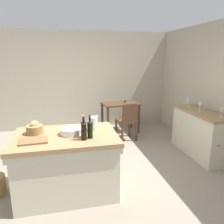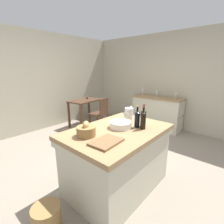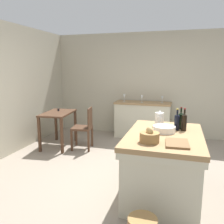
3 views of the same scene
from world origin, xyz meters
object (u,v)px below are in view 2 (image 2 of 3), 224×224
at_px(wash_bowl, 121,125).
at_px(wine_bottle_green, 143,120).
at_px(writing_desk, 85,104).
at_px(wooden_chair, 100,113).
at_px(wine_bottle_amber, 137,119).
at_px(wine_glass_left, 157,93).
at_px(bread_basket, 86,130).
at_px(pitcher, 129,114).
at_px(wine_glass_middle, 143,91).
at_px(wicker_hamper, 47,219).
at_px(wine_bottle_dark, 143,118).
at_px(wine_glass_far_left, 176,94).
at_px(side_cabinet, 157,112).
at_px(cutting_board, 106,142).
at_px(island_table, 117,157).

distance_m(wash_bowl, wine_bottle_green, 0.31).
xyz_separation_m(writing_desk, wash_bowl, (-1.33, -2.37, 0.27)).
xyz_separation_m(wooden_chair, wine_bottle_amber, (-1.18, -1.90, 0.51)).
distance_m(wash_bowl, wine_glass_left, 2.59).
bearing_deg(writing_desk, bread_basket, -129.27).
height_order(wine_bottle_amber, wine_bottle_green, wine_bottle_green).
xyz_separation_m(pitcher, wine_glass_middle, (2.19, 1.07, 0.04)).
bearing_deg(writing_desk, wash_bowl, -119.38).
bearing_deg(wicker_hamper, pitcher, -0.12).
height_order(writing_desk, bread_basket, bread_basket).
bearing_deg(wine_glass_left, wine_bottle_dark, -157.71).
bearing_deg(wine_bottle_green, wicker_hamper, 164.20).
distance_m(wine_bottle_amber, wine_glass_far_left, 2.46).
bearing_deg(wine_glass_far_left, wash_bowl, -174.84).
distance_m(wooden_chair, wine_glass_middle, 1.41).
xyz_separation_m(pitcher, wash_bowl, (-0.32, -0.10, -0.06)).
bearing_deg(wine_glass_middle, wooden_chair, 153.52).
bearing_deg(side_cabinet, wine_bottle_green, -158.32).
height_order(wooden_chair, wine_bottle_dark, wine_bottle_dark).
bearing_deg(wine_glass_middle, wicker_hamper, -163.58).
distance_m(wine_glass_far_left, wine_glass_left, 0.49).
height_order(wine_bottle_dark, wine_glass_middle, wine_bottle_dark).
height_order(bread_basket, wine_glass_left, wine_glass_left).
relative_size(wooden_chair, wine_bottle_green, 2.88).
xyz_separation_m(wooden_chair, wash_bowl, (-1.34, -1.74, 0.43)).
height_order(wash_bowl, wine_glass_far_left, wine_glass_far_left).
bearing_deg(wine_glass_left, cutting_board, -163.28).
relative_size(bread_basket, wicker_hamper, 0.78).
bearing_deg(wine_glass_far_left, pitcher, -176.51).
relative_size(wine_glass_left, wine_glass_middle, 0.95).
bearing_deg(wine_bottle_amber, wine_bottle_dark, -31.84).
bearing_deg(pitcher, wine_bottle_amber, -122.32).
relative_size(writing_desk, wine_bottle_green, 3.05).
bearing_deg(island_table, wine_bottle_amber, -30.86).
xyz_separation_m(wine_glass_left, wine_glass_middle, (0.02, 0.45, 0.01)).
xyz_separation_m(bread_basket, wine_glass_left, (2.98, 0.58, 0.07)).
xyz_separation_m(side_cabinet, cutting_board, (-3.02, -0.87, 0.44)).
relative_size(side_cabinet, wooden_chair, 1.53).
xyz_separation_m(cutting_board, wine_bottle_green, (0.63, -0.08, 0.11)).
bearing_deg(wine_glass_middle, bread_basket, -161.10).
height_order(wooden_chair, wine_bottle_green, wine_bottle_green).
relative_size(bread_basket, cutting_board, 0.66).
bearing_deg(wicker_hamper, wooden_chair, 34.06).
height_order(wine_glass_middle, wicker_hamper, wine_glass_middle).
xyz_separation_m(wine_glass_far_left, wine_glass_middle, (-0.08, 0.93, 0.02)).
distance_m(wine_bottle_dark, wicker_hamper, 1.61).
distance_m(pitcher, wine_bottle_green, 0.39).
relative_size(island_table, wine_bottle_green, 4.53).
bearing_deg(wine_bottle_amber, bread_basket, 156.02).
bearing_deg(wine_glass_far_left, wine_glass_middle, 94.81).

